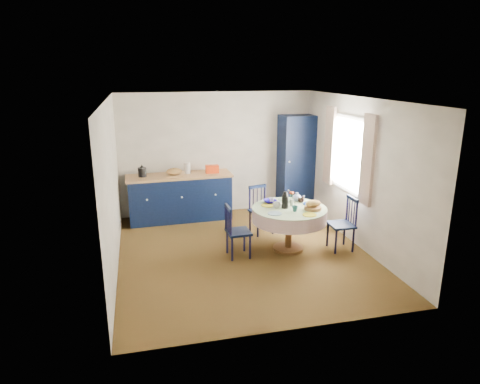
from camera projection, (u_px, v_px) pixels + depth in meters
The scene contains 17 objects.
floor at pixel (243, 253), 7.09m from camera, with size 4.50×4.50×0.00m, color black.
ceiling at pixel (243, 99), 6.40m from camera, with size 4.50×4.50×0.00m, color white.
wall_back at pixel (217, 153), 8.85m from camera, with size 4.00×0.02×2.50m, color white.
wall_left at pixel (112, 188), 6.30m from camera, with size 0.02×4.50×2.50m, color white.
wall_right at pixel (358, 173), 7.20m from camera, with size 0.02×4.50×2.50m, color white.
window at pixel (348, 154), 7.39m from camera, with size 0.10×1.74×1.45m.
kitchen_counter at pixel (180, 197), 8.55m from camera, with size 2.09×0.70×1.16m.
pantry_cabinet at pixel (296, 163), 9.05m from camera, with size 0.74×0.55×2.02m.
dining_table at pixel (290, 215), 7.04m from camera, with size 1.23×1.23×1.02m.
chair_left at pixel (236, 231), 6.84m from camera, with size 0.39×0.40×0.87m.
chair_far at pixel (261, 209), 7.86m from camera, with size 0.47×0.45×0.88m.
chair_right at pixel (343, 223), 7.12m from camera, with size 0.39×0.41×0.91m.
mug_a at pixel (276, 205), 6.98m from camera, with size 0.12×0.12×0.10m, color silver.
mug_b at pixel (295, 209), 6.82m from camera, with size 0.10×0.10×0.09m, color #2B6D69.
mug_c at pixel (301, 200), 7.29m from camera, with size 0.12×0.12×0.09m, color black.
mug_d at pixel (272, 200), 7.27m from camera, with size 0.09×0.09×0.08m, color silver.
cobalt_bowl at pixel (270, 201), 7.25m from camera, with size 0.23×0.23×0.06m, color #120A77.
Camera 1 is at (-1.58, -6.34, 2.93)m, focal length 32.00 mm.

